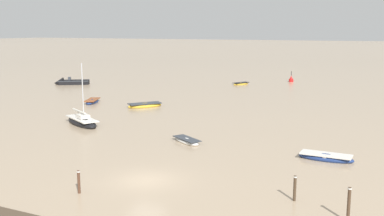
{
  "coord_description": "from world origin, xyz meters",
  "views": [
    {
      "loc": [
        15.67,
        -25.3,
        10.28
      ],
      "look_at": [
        -8.53,
        25.04,
        0.44
      ],
      "focal_mm": 41.9,
      "sensor_mm": 36.0,
      "label": 1
    }
  ],
  "objects_px": {
    "rowboat_moored_6": "(145,105)",
    "sailboat_moored_0": "(82,122)",
    "mooring_post_left": "(295,189)",
    "motorboat_moored_0": "(69,83)",
    "rowboat_moored_1": "(326,158)",
    "rowboat_moored_5": "(241,84)",
    "mooring_post_near": "(349,206)",
    "rowboat_moored_3": "(187,141)",
    "mooring_post_right": "(79,182)",
    "rowboat_moored_0": "(92,101)",
    "channel_buoy": "(291,80)"
  },
  "relations": [
    {
      "from": "motorboat_moored_0",
      "to": "sailboat_moored_0",
      "type": "relative_size",
      "value": 0.94
    },
    {
      "from": "mooring_post_left",
      "to": "mooring_post_right",
      "type": "height_order",
      "value": "mooring_post_left"
    },
    {
      "from": "motorboat_moored_0",
      "to": "mooring_post_near",
      "type": "xyz_separation_m",
      "value": [
        55.14,
        -41.5,
        0.62
      ]
    },
    {
      "from": "motorboat_moored_0",
      "to": "rowboat_moored_3",
      "type": "bearing_deg",
      "value": 110.56
    },
    {
      "from": "rowboat_moored_5",
      "to": "rowboat_moored_6",
      "type": "xyz_separation_m",
      "value": [
        -3.32,
        -28.97,
        0.05
      ]
    },
    {
      "from": "rowboat_moored_0",
      "to": "mooring_post_near",
      "type": "height_order",
      "value": "mooring_post_near"
    },
    {
      "from": "rowboat_moored_6",
      "to": "mooring_post_near",
      "type": "bearing_deg",
      "value": 85.6
    },
    {
      "from": "motorboat_moored_0",
      "to": "rowboat_moored_1",
      "type": "height_order",
      "value": "motorboat_moored_0"
    },
    {
      "from": "rowboat_moored_1",
      "to": "mooring_post_right",
      "type": "xyz_separation_m",
      "value": [
        -12.91,
        -14.39,
        0.53
      ]
    },
    {
      "from": "mooring_post_left",
      "to": "mooring_post_right",
      "type": "distance_m",
      "value": 13.46
    },
    {
      "from": "mooring_post_right",
      "to": "rowboat_moored_1",
      "type": "bearing_deg",
      "value": 48.09
    },
    {
      "from": "rowboat_moored_0",
      "to": "motorboat_moored_0",
      "type": "height_order",
      "value": "motorboat_moored_0"
    },
    {
      "from": "rowboat_moored_0",
      "to": "rowboat_moored_1",
      "type": "bearing_deg",
      "value": 43.95
    },
    {
      "from": "rowboat_moored_1",
      "to": "sailboat_moored_0",
      "type": "distance_m",
      "value": 26.45
    },
    {
      "from": "rowboat_moored_1",
      "to": "rowboat_moored_3",
      "type": "xyz_separation_m",
      "value": [
        -12.48,
        0.19,
        -0.04
      ]
    },
    {
      "from": "rowboat_moored_6",
      "to": "rowboat_moored_3",
      "type": "bearing_deg",
      "value": 80.56
    },
    {
      "from": "mooring_post_right",
      "to": "rowboat_moored_5",
      "type": "bearing_deg",
      "value": 99.55
    },
    {
      "from": "rowboat_moored_1",
      "to": "mooring_post_right",
      "type": "relative_size",
      "value": 2.64
    },
    {
      "from": "mooring_post_left",
      "to": "motorboat_moored_0",
      "type": "bearing_deg",
      "value": 142.53
    },
    {
      "from": "rowboat_moored_3",
      "to": "mooring_post_left",
      "type": "distance_m",
      "value": 15.75
    },
    {
      "from": "rowboat_moored_3",
      "to": "rowboat_moored_5",
      "type": "xyz_separation_m",
      "value": [
        -10.23,
        43.64,
        0.01
      ]
    },
    {
      "from": "rowboat_moored_0",
      "to": "rowboat_moored_6",
      "type": "bearing_deg",
      "value": 68.33
    },
    {
      "from": "rowboat_moored_1",
      "to": "rowboat_moored_3",
      "type": "height_order",
      "value": "rowboat_moored_1"
    },
    {
      "from": "rowboat_moored_5",
      "to": "rowboat_moored_6",
      "type": "height_order",
      "value": "rowboat_moored_6"
    },
    {
      "from": "sailboat_moored_0",
      "to": "mooring_post_near",
      "type": "height_order",
      "value": "sailboat_moored_0"
    },
    {
      "from": "rowboat_moored_6",
      "to": "channel_buoy",
      "type": "height_order",
      "value": "channel_buoy"
    },
    {
      "from": "mooring_post_right",
      "to": "rowboat_moored_6",
      "type": "bearing_deg",
      "value": 114.16
    },
    {
      "from": "sailboat_moored_0",
      "to": "mooring_post_right",
      "type": "relative_size",
      "value": 4.27
    },
    {
      "from": "mooring_post_near",
      "to": "mooring_post_left",
      "type": "relative_size",
      "value": 1.24
    },
    {
      "from": "rowboat_moored_1",
      "to": "channel_buoy",
      "type": "xyz_separation_m",
      "value": [
        -15.22,
        52.38,
        0.27
      ]
    },
    {
      "from": "rowboat_moored_0",
      "to": "rowboat_moored_6",
      "type": "height_order",
      "value": "rowboat_moored_6"
    },
    {
      "from": "motorboat_moored_0",
      "to": "mooring_post_left",
      "type": "relative_size",
      "value": 3.78
    },
    {
      "from": "rowboat_moored_1",
      "to": "mooring_post_right",
      "type": "height_order",
      "value": "mooring_post_right"
    },
    {
      "from": "channel_buoy",
      "to": "mooring_post_left",
      "type": "xyz_separation_m",
      "value": [
        14.95,
        -62.13,
        0.29
      ]
    },
    {
      "from": "rowboat_moored_3",
      "to": "sailboat_moored_0",
      "type": "distance_m",
      "value": 14.03
    },
    {
      "from": "rowboat_moored_5",
      "to": "sailboat_moored_0",
      "type": "relative_size",
      "value": 0.53
    },
    {
      "from": "sailboat_moored_0",
      "to": "mooring_post_left",
      "type": "bearing_deg",
      "value": 4.07
    },
    {
      "from": "rowboat_moored_6",
      "to": "sailboat_moored_0",
      "type": "xyz_separation_m",
      "value": [
        -0.31,
        -12.54,
        0.1
      ]
    },
    {
      "from": "rowboat_moored_0",
      "to": "channel_buoy",
      "type": "distance_m",
      "value": 42.43
    },
    {
      "from": "rowboat_moored_5",
      "to": "mooring_post_left",
      "type": "distance_m",
      "value": 58.08
    },
    {
      "from": "rowboat_moored_5",
      "to": "rowboat_moored_6",
      "type": "relative_size",
      "value": 0.79
    },
    {
      "from": "rowboat_moored_3",
      "to": "rowboat_moored_6",
      "type": "relative_size",
      "value": 0.76
    },
    {
      "from": "rowboat_moored_6",
      "to": "channel_buoy",
      "type": "relative_size",
      "value": 2.06
    },
    {
      "from": "rowboat_moored_5",
      "to": "rowboat_moored_0",
      "type": "bearing_deg",
      "value": 4.45
    },
    {
      "from": "mooring_post_near",
      "to": "rowboat_moored_0",
      "type": "bearing_deg",
      "value": 145.21
    },
    {
      "from": "rowboat_moored_0",
      "to": "rowboat_moored_6",
      "type": "relative_size",
      "value": 0.95
    },
    {
      "from": "rowboat_moored_1",
      "to": "mooring_post_near",
      "type": "relative_size",
      "value": 2.01
    },
    {
      "from": "sailboat_moored_0",
      "to": "mooring_post_left",
      "type": "height_order",
      "value": "sailboat_moored_0"
    },
    {
      "from": "mooring_post_near",
      "to": "mooring_post_left",
      "type": "bearing_deg",
      "value": 151.92
    },
    {
      "from": "rowboat_moored_5",
      "to": "mooring_post_near",
      "type": "distance_m",
      "value": 61.03
    }
  ]
}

